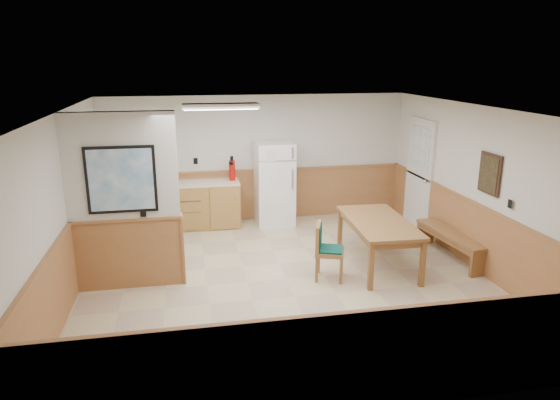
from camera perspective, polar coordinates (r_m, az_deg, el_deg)
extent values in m
plane|color=tan|center=(7.54, 0.72, -9.00)|extent=(6.00, 6.00, 0.00)
cube|color=silver|center=(6.87, 0.79, 10.28)|extent=(6.00, 6.00, 0.02)
cube|color=silver|center=(9.98, -2.71, 4.75)|extent=(6.00, 0.02, 2.50)
cube|color=silver|center=(8.23, 21.68, 1.23)|extent=(0.02, 6.00, 2.50)
cube|color=silver|center=(7.16, -23.50, -1.04)|extent=(0.02, 6.00, 2.50)
cube|color=#9D703F|center=(10.13, -2.64, 0.56)|extent=(6.00, 0.04, 1.00)
cube|color=#9D703F|center=(8.42, 21.05, -3.71)|extent=(0.04, 6.00, 1.00)
cube|color=#9D703F|center=(7.39, -22.72, -6.61)|extent=(0.04, 6.00, 1.00)
cube|color=silver|center=(7.10, -17.70, 3.58)|extent=(1.50, 0.15, 1.50)
cube|color=#9D703F|center=(7.45, -16.90, -5.85)|extent=(1.50, 0.17, 1.00)
cube|color=black|center=(7.04, -17.68, 2.22)|extent=(0.92, 0.03, 0.92)
cube|color=white|center=(7.02, -17.70, 2.20)|extent=(0.84, 0.01, 0.84)
cube|color=#B07D3E|center=(9.78, -8.77, -0.61)|extent=(1.40, 0.60, 0.86)
cube|color=#B07D3E|center=(9.84, -17.34, -1.05)|extent=(0.06, 0.60, 0.86)
cube|color=#B07D3E|center=(9.78, -13.04, -0.83)|extent=(0.06, 0.60, 0.86)
cube|color=beige|center=(9.66, -11.25, 1.83)|extent=(2.20, 0.60, 0.04)
cube|color=beige|center=(9.93, -11.27, 2.63)|extent=(2.20, 0.02, 0.10)
cube|color=silver|center=(9.87, 15.61, 2.71)|extent=(0.05, 1.02, 2.15)
cube|color=silver|center=(9.87, 15.56, 2.71)|extent=(0.04, 0.90, 2.05)
cube|color=silver|center=(9.76, 15.65, 5.71)|extent=(0.02, 0.76, 0.80)
cube|color=silver|center=(9.84, -14.97, 5.85)|extent=(0.80, 0.03, 1.00)
cube|color=white|center=(9.83, -14.97, 5.83)|extent=(0.70, 0.01, 0.90)
cube|color=#352015|center=(7.90, 22.86, 2.78)|extent=(0.03, 0.50, 0.60)
cube|color=black|center=(7.89, 22.74, 2.78)|extent=(0.01, 0.42, 0.52)
cube|color=silver|center=(8.05, -6.80, 10.63)|extent=(1.20, 0.30, 0.08)
cube|color=white|center=(8.06, -6.78, 10.31)|extent=(1.15, 0.25, 0.01)
cube|color=white|center=(9.77, -0.67, 1.89)|extent=(0.73, 0.71, 1.63)
cube|color=silver|center=(9.33, 1.45, 5.43)|extent=(0.03, 0.02, 0.21)
cube|color=silver|center=(9.44, 1.43, 2.41)|extent=(0.03, 0.02, 0.38)
cube|color=olive|center=(7.89, 11.21, -2.50)|extent=(0.95, 1.80, 0.05)
cube|color=olive|center=(7.92, 11.18, -3.01)|extent=(0.85, 1.70, 0.10)
cube|color=olive|center=(7.17, 10.36, -7.55)|extent=(0.07, 0.07, 0.70)
cube|color=olive|center=(8.64, 6.87, -3.30)|extent=(0.07, 0.07, 0.70)
cube|color=olive|center=(7.45, 15.98, -7.03)|extent=(0.07, 0.07, 0.70)
cube|color=olive|center=(8.87, 11.64, -3.02)|extent=(0.07, 0.07, 0.70)
cube|color=olive|center=(8.58, 19.02, -3.69)|extent=(0.51, 1.59, 0.05)
cube|color=olive|center=(8.08, 21.42, -6.86)|extent=(0.33, 0.09, 0.40)
cube|color=olive|center=(9.26, 16.69, -3.55)|extent=(0.33, 0.09, 0.40)
cube|color=olive|center=(7.44, 5.72, -5.92)|extent=(0.52, 0.52, 0.06)
cube|color=#0D4439|center=(7.42, 5.73, -5.59)|extent=(0.47, 0.47, 0.03)
cube|color=olive|center=(7.36, 4.40, -4.19)|extent=(0.19, 0.40, 0.40)
cube|color=#0D4439|center=(7.38, 3.04, -4.12)|extent=(0.14, 0.34, 0.34)
cube|color=olive|center=(7.37, 4.22, -7.97)|extent=(0.05, 0.05, 0.39)
cube|color=olive|center=(7.69, 4.44, -6.93)|extent=(0.05, 0.05, 0.39)
cube|color=olive|center=(7.36, 6.97, -8.11)|extent=(0.05, 0.05, 0.39)
cube|color=olive|center=(7.68, 7.07, -7.06)|extent=(0.05, 0.05, 0.39)
cylinder|color=#BD0E0A|center=(9.66, -5.50, 3.37)|extent=(0.15, 0.15, 0.39)
cylinder|color=black|center=(9.61, -5.53, 4.75)|extent=(0.06, 0.06, 0.09)
cylinder|color=green|center=(9.68, -15.91, 2.25)|extent=(0.06, 0.06, 0.19)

